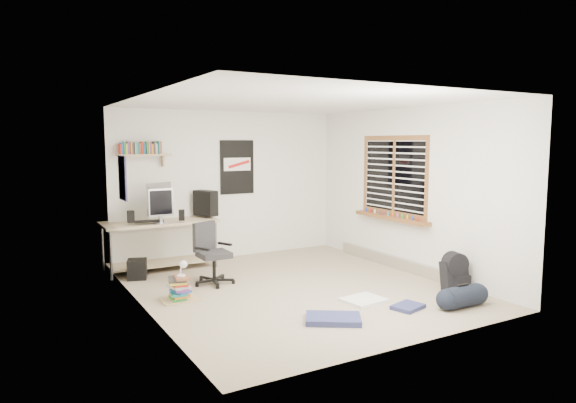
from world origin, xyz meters
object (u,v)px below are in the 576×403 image
book_stack (179,288)px  backpack (454,277)px  duffel_bag (462,296)px  office_chair (214,249)px  desk (160,246)px

book_stack → backpack: bearing=-23.9°
backpack → book_stack: size_ratio=0.87×
duffel_bag → book_stack: bearing=146.7°
duffel_bag → book_stack: size_ratio=1.05×
backpack → duffel_bag: (-0.42, -0.51, -0.06)m
duffel_bag → book_stack: duffel_bag is taller
office_chair → book_stack: 0.89m
desk → office_chair: size_ratio=1.99×
duffel_bag → backpack: bearing=51.7°
office_chair → duffel_bag: 3.32m
office_chair → duffel_bag: size_ratio=1.69×
desk → duffel_bag: desk is taller
office_chair → desk: bearing=84.6°
backpack → book_stack: backpack is taller
office_chair → backpack: bearing=-60.5°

